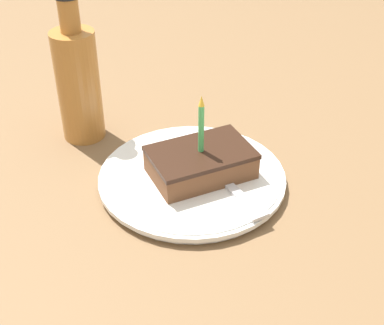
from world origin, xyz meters
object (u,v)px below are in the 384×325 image
(plate, at_px, (192,178))
(cake_slice, at_px, (201,162))
(fork, at_px, (226,183))
(bottle, at_px, (78,81))

(plate, bearing_deg, cake_slice, -112.03)
(fork, bearing_deg, bottle, 30.12)
(cake_slice, bearing_deg, plate, 67.97)
(fork, bearing_deg, cake_slice, 28.56)
(plate, xyz_separation_m, cake_slice, (-0.00, -0.01, 0.03))
(bottle, bearing_deg, fork, -149.88)
(fork, relative_size, bottle, 0.83)
(cake_slice, distance_m, bottle, 0.22)
(fork, bearing_deg, plate, 36.99)
(plate, height_order, cake_slice, cake_slice)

